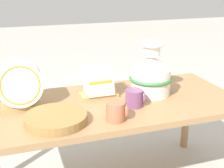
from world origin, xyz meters
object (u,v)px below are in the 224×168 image
at_px(wicker_charger_stack, 56,119).
at_px(mug_terracotta_glaze, 116,111).
at_px(dish_rack_square_plates, 98,87).
at_px(ceramic_vase, 151,73).
at_px(mug_plum_glaze, 135,98).
at_px(dish_rack_round_plates, 20,87).

height_order(wicker_charger_stack, mug_terracotta_glaze, mug_terracotta_glaze).
height_order(dish_rack_square_plates, wicker_charger_stack, dish_rack_square_plates).
bearing_deg(ceramic_vase, mug_terracotta_glaze, -138.53).
relative_size(dish_rack_square_plates, mug_terracotta_glaze, 2.09).
height_order(dish_rack_square_plates, mug_plum_glaze, dish_rack_square_plates).
bearing_deg(mug_plum_glaze, mug_terracotta_glaze, -138.99).
bearing_deg(dish_rack_round_plates, mug_plum_glaze, -16.42).
height_order(dish_rack_square_plates, mug_terracotta_glaze, dish_rack_square_plates).
xyz_separation_m(wicker_charger_stack, mug_terracotta_glaze, (0.29, -0.07, 0.03)).
height_order(dish_rack_round_plates, mug_terracotta_glaze, dish_rack_round_plates).
bearing_deg(dish_rack_round_plates, ceramic_vase, -2.20).
bearing_deg(ceramic_vase, mug_plum_glaze, -138.10).
xyz_separation_m(ceramic_vase, mug_plum_glaze, (-0.16, -0.15, -0.08)).
xyz_separation_m(dish_rack_round_plates, dish_rack_square_plates, (0.45, 0.03, -0.06)).
relative_size(dish_rack_round_plates, dish_rack_square_plates, 1.20).
bearing_deg(mug_plum_glaze, wicker_charger_stack, -171.31).
bearing_deg(mug_plum_glaze, dish_rack_round_plates, 163.58).
distance_m(wicker_charger_stack, mug_plum_glaze, 0.46).
bearing_deg(dish_rack_square_plates, ceramic_vase, -10.28).
height_order(wicker_charger_stack, mug_plum_glaze, mug_plum_glaze).
distance_m(dish_rack_square_plates, wicker_charger_stack, 0.41).
relative_size(wicker_charger_stack, mug_terracotta_glaze, 2.94).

